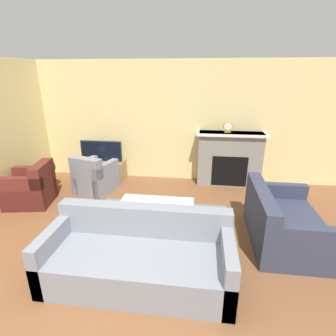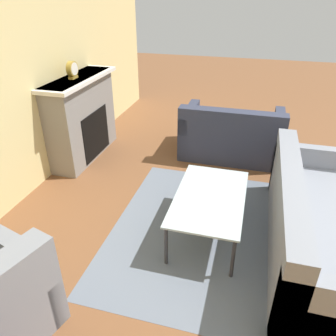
# 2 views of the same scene
# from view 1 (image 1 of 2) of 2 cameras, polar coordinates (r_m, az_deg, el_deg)

# --- Properties ---
(wall_back) EXTENTS (8.83, 0.06, 2.70)m
(wall_back) POSITION_cam_1_polar(r_m,az_deg,el_deg) (6.08, -0.72, 9.94)
(wall_back) COLOR beige
(wall_back) RESTS_ON ground_plane
(area_rug) EXTENTS (2.38, 1.89, 0.00)m
(area_rug) POSITION_cam_1_polar(r_m,az_deg,el_deg) (4.43, -2.52, -12.93)
(area_rug) COLOR slate
(area_rug) RESTS_ON ground_plane
(fireplace) EXTENTS (1.50, 0.44, 1.20)m
(fireplace) POSITION_cam_1_polar(r_m,az_deg,el_deg) (6.00, 13.24, 2.16)
(fireplace) COLOR gray
(fireplace) RESTS_ON ground_plane
(tv_stand) EXTENTS (1.03, 0.47, 0.47)m
(tv_stand) POSITION_cam_1_polar(r_m,az_deg,el_deg) (6.41, -13.94, -0.47)
(tv_stand) COLOR #997A56
(tv_stand) RESTS_ON ground_plane
(tv) EXTENTS (0.97, 0.05, 0.48)m
(tv) POSITION_cam_1_polar(r_m,az_deg,el_deg) (6.26, -14.31, 3.60)
(tv) COLOR #232328
(tv) RESTS_ON tv_stand
(couch_sectional) EXTENTS (2.22, 0.95, 0.82)m
(couch_sectional) POSITION_cam_1_polar(r_m,az_deg,el_deg) (3.39, -6.24, -18.83)
(couch_sectional) COLOR gray
(couch_sectional) RESTS_ON ground_plane
(couch_loveseat) EXTENTS (0.97, 1.48, 0.82)m
(couch_loveseat) POSITION_cam_1_polar(r_m,az_deg,el_deg) (4.33, 23.56, -11.13)
(couch_loveseat) COLOR #33384C
(couch_loveseat) RESTS_ON ground_plane
(armchair_by_window) EXTENTS (0.90, 0.85, 0.82)m
(armchair_by_window) POSITION_cam_1_polar(r_m,az_deg,el_deg) (5.70, -27.63, -4.08)
(armchair_by_window) COLOR #5B231E
(armchair_by_window) RESTS_ON ground_plane
(armchair_accent) EXTENTS (0.87, 0.91, 0.82)m
(armchair_accent) POSITION_cam_1_polar(r_m,az_deg,el_deg) (5.78, -15.63, -2.14)
(armchair_accent) COLOR gray
(armchair_accent) RESTS_ON ground_plane
(coffee_table) EXTENTS (1.18, 0.69, 0.45)m
(coffee_table) POSITION_cam_1_polar(r_m,az_deg,el_deg) (4.17, -2.73, -8.53)
(coffee_table) COLOR #333338
(coffee_table) RESTS_ON ground_plane
(potted_plant) EXTENTS (0.41, 0.41, 0.70)m
(potted_plant) POSITION_cam_1_polar(r_m,az_deg,el_deg) (6.24, -25.02, -0.56)
(potted_plant) COLOR #AD704C
(potted_plant) RESTS_ON ground_plane
(mantel_clock) EXTENTS (0.20, 0.07, 0.23)m
(mantel_clock) POSITION_cam_1_polar(r_m,az_deg,el_deg) (5.83, 12.89, 8.71)
(mantel_clock) COLOR #B79338
(mantel_clock) RESTS_ON fireplace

